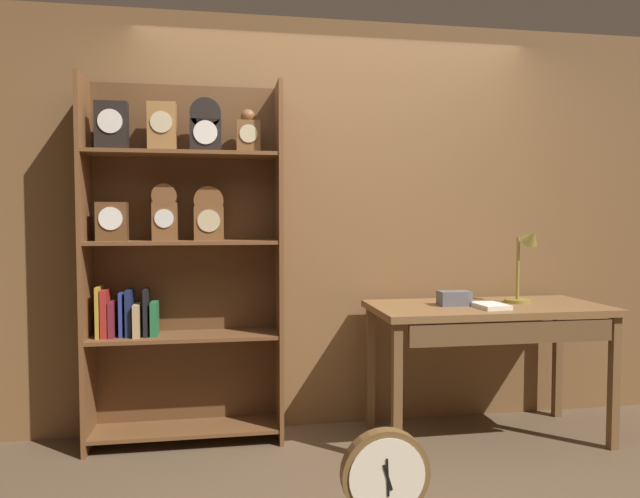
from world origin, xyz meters
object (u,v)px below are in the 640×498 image
workbench (489,321)px  open_repair_manual (490,306)px  bookshelf (179,249)px  toolbox_small (454,298)px  round_clock_large (385,477)px  desk_lamp (526,261)px

workbench → open_repair_manual: size_ratio=6.37×
bookshelf → toolbox_small: 1.67m
open_repair_manual → round_clock_large: open_repair_manual is taller
round_clock_large → toolbox_small: bearing=52.9°
open_repair_manual → desk_lamp: bearing=22.7°
desk_lamp → open_repair_manual: (-0.30, -0.15, -0.25)m
desk_lamp → open_repair_manual: bearing=-153.1°
desk_lamp → round_clock_large: desk_lamp is taller
bookshelf → workbench: 1.90m
bookshelf → toolbox_small: bookshelf is taller
toolbox_small → round_clock_large: toolbox_small is taller
workbench → desk_lamp: bearing=12.8°
round_clock_large → open_repair_manual: bearing=42.2°
workbench → desk_lamp: size_ratio=2.96×
bookshelf → desk_lamp: size_ratio=4.51×
bookshelf → toolbox_small: size_ratio=11.46×
desk_lamp → round_clock_large: size_ratio=1.10×
desk_lamp → open_repair_manual: 0.42m
workbench → desk_lamp: 0.45m
bookshelf → workbench: (1.83, -0.27, -0.43)m
bookshelf → round_clock_large: (0.94, -1.14, -0.94)m
bookshelf → desk_lamp: bookshelf is taller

